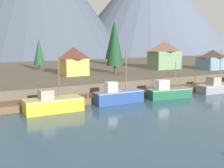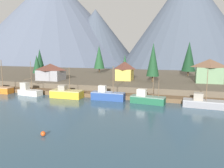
% 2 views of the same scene
% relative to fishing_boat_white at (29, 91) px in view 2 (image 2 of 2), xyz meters
% --- Properties ---
extents(ground_plane, '(400.00, 400.00, 1.00)m').
position_rel_fishing_boat_white_xyz_m(ground_plane, '(21.54, 21.70, -1.59)').
color(ground_plane, '#335166').
extents(dock, '(80.00, 4.00, 1.60)m').
position_rel_fishing_boat_white_xyz_m(dock, '(21.54, 3.69, -0.59)').
color(dock, brown).
rests_on(dock, ground_plane).
extents(shoreline_bank, '(400.00, 56.00, 2.50)m').
position_rel_fishing_boat_white_xyz_m(shoreline_bank, '(21.54, 33.70, 0.16)').
color(shoreline_bank, brown).
rests_on(shoreline_bank, ground_plane).
extents(mountain_west_peak, '(165.35, 165.35, 84.62)m').
position_rel_fishing_boat_white_xyz_m(mountain_west_peak, '(-80.69, 146.79, 41.22)').
color(mountain_west_peak, slate).
rests_on(mountain_west_peak, ground_plane).
extents(mountain_central_peak, '(76.78, 76.78, 48.59)m').
position_rel_fishing_boat_white_xyz_m(mountain_central_peak, '(-34.16, 139.61, 23.20)').
color(mountain_central_peak, '#475160').
rests_on(mountain_central_peak, ground_plane).
extents(mountain_east_peak, '(102.03, 102.03, 72.20)m').
position_rel_fishing_boat_white_xyz_m(mountain_east_peak, '(43.71, 132.80, 35.01)').
color(mountain_east_peak, '#475160').
rests_on(mountain_east_peak, ground_plane).
extents(fishing_boat_white, '(6.99, 3.23, 9.14)m').
position_rel_fishing_boat_white_xyz_m(fishing_boat_white, '(0.00, 0.00, 0.00)').
color(fishing_boat_white, silver).
rests_on(fishing_boat_white, ground_plane).
extents(fishing_boat_yellow, '(8.19, 3.16, 7.81)m').
position_rel_fishing_boat_white_xyz_m(fishing_boat_yellow, '(11.32, -0.04, 0.03)').
color(fishing_boat_yellow, gold).
rests_on(fishing_boat_yellow, ground_plane).
extents(fishing_boat_blue, '(8.19, 2.31, 8.33)m').
position_rel_fishing_boat_white_xyz_m(fishing_boat_blue, '(22.24, 0.43, 0.07)').
color(fishing_boat_blue, navy).
rests_on(fishing_boat_blue, ground_plane).
extents(fishing_boat_green, '(7.98, 3.48, 6.22)m').
position_rel_fishing_boat_white_xyz_m(fishing_boat_green, '(31.91, -0.16, -0.03)').
color(fishing_boat_green, '#1E5B3D').
rests_on(fishing_boat_green, ground_plane).
extents(fishing_boat_grey, '(8.38, 3.61, 8.13)m').
position_rel_fishing_boat_white_xyz_m(fishing_boat_grey, '(43.72, -0.25, -0.09)').
color(fishing_boat_grey, gray).
rests_on(fishing_boat_grey, ground_plane).
extents(house_grey, '(8.35, 5.80, 5.33)m').
position_rel_fishing_boat_white_xyz_m(house_grey, '(-0.97, 12.38, 4.13)').
color(house_grey, gray).
rests_on(house_grey, shoreline_bank).
extents(house_green, '(7.72, 5.32, 7.06)m').
position_rel_fishing_boat_white_xyz_m(house_green, '(47.25, 20.57, 5.01)').
color(house_green, '#6B8E66').
rests_on(house_green, shoreline_bank).
extents(house_yellow, '(5.33, 5.12, 6.01)m').
position_rel_fishing_boat_white_xyz_m(house_yellow, '(21.93, 19.28, 4.49)').
color(house_yellow, gold).
rests_on(house_yellow, shoreline_bank).
extents(conifer_near_left, '(3.32, 3.32, 7.84)m').
position_rel_fishing_boat_white_xyz_m(conifer_near_left, '(-12.00, 20.67, 5.90)').
color(conifer_near_left, '#4C3823').
rests_on(conifer_near_left, shoreline_bank).
extents(conifer_near_right, '(5.14, 5.14, 12.83)m').
position_rel_fishing_boat_white_xyz_m(conifer_near_right, '(42.18, 38.69, 8.67)').
color(conifer_near_right, '#4C3823').
rests_on(conifer_near_right, shoreline_bank).
extents(conifer_mid_left, '(2.78, 2.78, 7.95)m').
position_rel_fishing_boat_white_xyz_m(conifer_mid_left, '(18.32, 34.55, 5.92)').
color(conifer_mid_left, '#4C3823').
rests_on(conifer_mid_left, shoreline_bank).
extents(conifer_mid_right, '(4.74, 4.74, 11.75)m').
position_rel_fishing_boat_white_xyz_m(conifer_mid_right, '(5.15, 41.27, 8.11)').
color(conifer_mid_right, '#4C3823').
rests_on(conifer_mid_right, shoreline_bank).
extents(conifer_back_left, '(3.85, 3.85, 11.76)m').
position_rel_fishing_boat_white_xyz_m(conifer_back_left, '(31.09, 17.72, 8.16)').
color(conifer_back_left, '#4C3823').
rests_on(conifer_back_left, shoreline_bank).
extents(conifer_back_right, '(3.50, 3.50, 10.11)m').
position_rel_fishing_boat_white_xyz_m(conifer_back_right, '(-14.31, 25.91, 7.42)').
color(conifer_back_right, '#4C3823').
rests_on(conifer_back_right, shoreline_bank).
extents(channel_buoy, '(0.70, 0.70, 0.70)m').
position_rel_fishing_boat_white_xyz_m(channel_buoy, '(20.56, -23.81, -0.74)').
color(channel_buoy, '#E04C19').
rests_on(channel_buoy, ground_plane).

